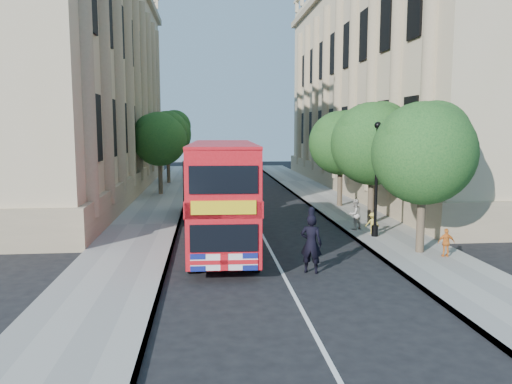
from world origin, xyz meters
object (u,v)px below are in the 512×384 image
object	(u,v)px
box_van	(204,191)
police_constable	(311,244)
woman_pedestrian	(355,214)
double_decker_bus	(223,192)
lamp_post	(376,184)

from	to	relation	value
box_van	police_constable	size ratio (longest dim) A/B	2.66
police_constable	woman_pedestrian	xyz separation A→B (m)	(3.55, 6.60, -0.16)
woman_pedestrian	box_van	bearing A→B (deg)	-63.21
police_constable	box_van	bearing A→B (deg)	-48.83
double_decker_bus	woman_pedestrian	world-z (taller)	double_decker_bus
double_decker_bus	box_van	distance (m)	7.80
police_constable	lamp_post	bearing A→B (deg)	-105.75
police_constable	woman_pedestrian	world-z (taller)	police_constable
lamp_post	box_van	distance (m)	10.05
double_decker_bus	woman_pedestrian	xyz separation A→B (m)	(6.45, 2.97, -1.52)
lamp_post	double_decker_bus	size ratio (longest dim) A/B	0.55
lamp_post	double_decker_bus	world-z (taller)	lamp_post
lamp_post	double_decker_bus	distance (m)	7.05
lamp_post	police_constable	distance (m)	6.58
lamp_post	woman_pedestrian	xyz separation A→B (m)	(-0.46, 1.60, -1.65)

